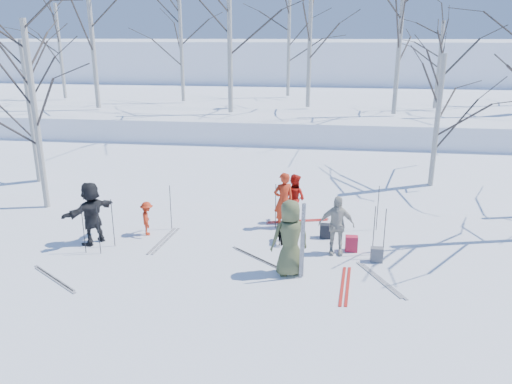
# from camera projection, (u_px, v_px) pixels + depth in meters

# --- Properties ---
(ground) EXTENTS (120.00, 120.00, 0.00)m
(ground) POSITION_uv_depth(u_px,v_px,m) (248.00, 258.00, 12.78)
(ground) COLOR white
(ground) RESTS_ON ground
(snow_ramp) EXTENTS (70.00, 9.49, 4.12)m
(snow_ramp) POSITION_uv_depth(u_px,v_px,m) (275.00, 178.00, 19.35)
(snow_ramp) COLOR white
(snow_ramp) RESTS_ON ground
(snow_plateau) EXTENTS (70.00, 18.00, 2.20)m
(snow_plateau) POSITION_uv_depth(u_px,v_px,m) (292.00, 117.00, 28.55)
(snow_plateau) COLOR white
(snow_plateau) RESTS_ON ground
(far_hill) EXTENTS (90.00, 30.00, 6.00)m
(far_hill) POSITION_uv_depth(u_px,v_px,m) (307.00, 73.00, 48.09)
(far_hill) COLOR white
(far_hill) RESTS_ON ground
(skier_olive_center) EXTENTS (1.05, 0.86, 1.84)m
(skier_olive_center) POSITION_uv_depth(u_px,v_px,m) (290.00, 238.00, 11.65)
(skier_olive_center) COLOR #4A5131
(skier_olive_center) RESTS_ON ground
(skier_red_north) EXTENTS (0.73, 0.63, 1.68)m
(skier_red_north) POSITION_uv_depth(u_px,v_px,m) (283.00, 200.00, 14.56)
(skier_red_north) COLOR #B32910
(skier_red_north) RESTS_ON ground
(skier_redor_behind) EXTENTS (0.93, 0.90, 1.50)m
(skier_redor_behind) POSITION_uv_depth(u_px,v_px,m) (294.00, 198.00, 15.04)
(skier_redor_behind) COLOR #B8160E
(skier_redor_behind) RESTS_ON ground
(skier_red_seated) EXTENTS (0.56, 0.72, 0.98)m
(skier_red_seated) POSITION_uv_depth(u_px,v_px,m) (147.00, 218.00, 14.12)
(skier_red_seated) COLOR #B32910
(skier_red_seated) RESTS_ON ground
(skier_cream_east) EXTENTS (0.94, 0.42, 1.57)m
(skier_cream_east) POSITION_uv_depth(u_px,v_px,m) (336.00, 225.00, 12.80)
(skier_cream_east) COLOR beige
(skier_cream_east) RESTS_ON ground
(skier_grey_west) EXTENTS (1.21, 1.67, 1.74)m
(skier_grey_west) POSITION_uv_depth(u_px,v_px,m) (92.00, 213.00, 13.44)
(skier_grey_west) COLOR black
(skier_grey_west) RESTS_ON ground
(dog) EXTENTS (0.40, 0.68, 0.54)m
(dog) POSITION_uv_depth(u_px,v_px,m) (283.00, 234.00, 13.62)
(dog) COLOR black
(dog) RESTS_ON ground
(upright_ski_left) EXTENTS (0.11, 0.17, 1.90)m
(upright_ski_left) POSITION_uv_depth(u_px,v_px,m) (302.00, 242.00, 11.37)
(upright_ski_left) COLOR silver
(upright_ski_left) RESTS_ON ground
(upright_ski_right) EXTENTS (0.09, 0.23, 1.89)m
(upright_ski_right) POSITION_uv_depth(u_px,v_px,m) (303.00, 241.00, 11.41)
(upright_ski_right) COLOR silver
(upright_ski_right) RESTS_ON ground
(ski_pair_a) EXTENTS (1.71, 2.06, 0.02)m
(ski_pair_a) POSITION_uv_depth(u_px,v_px,m) (380.00, 280.00, 11.60)
(ski_pair_a) COLOR silver
(ski_pair_a) RESTS_ON ground
(ski_pair_b) EXTENTS (0.53, 1.93, 0.02)m
(ski_pair_b) POSITION_uv_depth(u_px,v_px,m) (345.00, 286.00, 11.34)
(ski_pair_b) COLOR #B11F19
(ski_pair_b) RESTS_ON ground
(ski_pair_c) EXTENTS (0.55, 1.94, 0.02)m
(ski_pair_c) POSITION_uv_depth(u_px,v_px,m) (164.00, 241.00, 13.82)
(ski_pair_c) COLOR silver
(ski_pair_c) RESTS_ON ground
(ski_pair_d) EXTENTS (1.98, 2.09, 0.02)m
(ski_pair_d) POSITION_uv_depth(u_px,v_px,m) (54.00, 279.00, 11.65)
(ski_pair_d) COLOR silver
(ski_pair_d) RESTS_ON ground
(ski_pair_e) EXTENTS (1.17, 2.00, 0.02)m
(ski_pair_e) POSITION_uv_depth(u_px,v_px,m) (298.00, 221.00, 15.28)
(ski_pair_e) COLOR #B11F19
(ski_pair_e) RESTS_ON ground
(ski_pair_f) EXTENTS (2.07, 2.10, 0.02)m
(ski_pair_f) POSITION_uv_depth(u_px,v_px,m) (259.00, 259.00, 12.69)
(ski_pair_f) COLOR silver
(ski_pair_f) RESTS_ON ground
(ski_pole_a) EXTENTS (0.02, 0.02, 1.34)m
(ski_pole_a) POSITION_uv_depth(u_px,v_px,m) (378.00, 208.00, 14.41)
(ski_pole_a) COLOR black
(ski_pole_a) RESTS_ON ground
(ski_pole_b) EXTENTS (0.02, 0.02, 1.34)m
(ski_pole_b) POSITION_uv_depth(u_px,v_px,m) (292.00, 201.00, 15.00)
(ski_pole_b) COLOR black
(ski_pole_b) RESTS_ON ground
(ski_pole_c) EXTENTS (0.02, 0.02, 1.34)m
(ski_pole_c) POSITION_uv_depth(u_px,v_px,m) (83.00, 229.00, 12.88)
(ski_pole_c) COLOR black
(ski_pole_c) RESTS_ON ground
(ski_pole_d) EXTENTS (0.02, 0.02, 1.34)m
(ski_pole_d) POSITION_uv_depth(u_px,v_px,m) (171.00, 208.00, 14.47)
(ski_pole_d) COLOR black
(ski_pole_d) RESTS_ON ground
(ski_pole_e) EXTENTS (0.02, 0.02, 1.34)m
(ski_pole_e) POSITION_uv_depth(u_px,v_px,m) (98.00, 230.00, 12.82)
(ski_pole_e) COLOR black
(ski_pole_e) RESTS_ON ground
(ski_pole_f) EXTENTS (0.02, 0.02, 1.34)m
(ski_pole_f) POSITION_uv_depth(u_px,v_px,m) (113.00, 223.00, 13.27)
(ski_pole_f) COLOR black
(ski_pole_f) RESTS_ON ground
(ski_pole_g) EXTENTS (0.02, 0.02, 1.34)m
(ski_pole_g) POSITION_uv_depth(u_px,v_px,m) (384.00, 234.00, 12.56)
(ski_pole_g) COLOR black
(ski_pole_g) RESTS_ON ground
(ski_pole_h) EXTENTS (0.02, 0.02, 1.34)m
(ski_pole_h) POSITION_uv_depth(u_px,v_px,m) (374.00, 231.00, 12.74)
(ski_pole_h) COLOR black
(ski_pole_h) RESTS_ON ground
(ski_pole_i) EXTENTS (0.02, 0.02, 1.34)m
(ski_pole_i) POSITION_uv_depth(u_px,v_px,m) (276.00, 206.00, 14.61)
(ski_pole_i) COLOR black
(ski_pole_i) RESTS_ON ground
(backpack_red) EXTENTS (0.32, 0.22, 0.42)m
(backpack_red) POSITION_uv_depth(u_px,v_px,m) (351.00, 244.00, 13.11)
(backpack_red) COLOR #B81C37
(backpack_red) RESTS_ON ground
(backpack_grey) EXTENTS (0.30, 0.20, 0.38)m
(backpack_grey) POSITION_uv_depth(u_px,v_px,m) (377.00, 255.00, 12.50)
(backpack_grey) COLOR #56575D
(backpack_grey) RESTS_ON ground
(backpack_dark) EXTENTS (0.34, 0.24, 0.40)m
(backpack_dark) POSITION_uv_depth(u_px,v_px,m) (326.00, 231.00, 13.98)
(backpack_dark) COLOR black
(backpack_dark) RESTS_ON ground
(birch_plateau_a) EXTENTS (5.01, 5.01, 6.31)m
(birch_plateau_a) POSITION_uv_depth(u_px,v_px,m) (310.00, 37.00, 22.72)
(birch_plateau_a) COLOR silver
(birch_plateau_a) RESTS_ON snow_plateau
(birch_plateau_b) EXTENTS (4.34, 4.34, 5.34)m
(birch_plateau_b) POSITION_uv_depth(u_px,v_px,m) (289.00, 46.00, 27.22)
(birch_plateau_b) COLOR silver
(birch_plateau_b) RESTS_ON snow_plateau
(birch_plateau_c) EXTENTS (4.12, 4.12, 5.03)m
(birch_plateau_c) POSITION_uv_depth(u_px,v_px,m) (181.00, 50.00, 25.04)
(birch_plateau_c) COLOR silver
(birch_plateau_c) RESTS_ON snow_plateau
(birch_plateau_d) EXTENTS (5.49, 5.49, 6.99)m
(birch_plateau_d) POSITION_uv_depth(u_px,v_px,m) (230.00, 29.00, 21.02)
(birch_plateau_d) COLOR silver
(birch_plateau_d) RESTS_ON snow_plateau
(birch_plateau_e) EXTENTS (3.98, 3.98, 4.83)m
(birch_plateau_e) POSITION_uv_depth(u_px,v_px,m) (60.00, 52.00, 26.26)
(birch_plateau_e) COLOR silver
(birch_plateau_e) RESTS_ON snow_plateau
(birch_plateau_g) EXTENTS (3.31, 3.31, 3.88)m
(birch_plateau_g) POSITION_uv_depth(u_px,v_px,m) (439.00, 65.00, 22.68)
(birch_plateau_g) COLOR silver
(birch_plateau_g) RESTS_ON snow_plateau
(birch_plateau_i) EXTENTS (4.76, 4.76, 5.94)m
(birch_plateau_i) POSITION_uv_depth(u_px,v_px,m) (399.00, 42.00, 20.68)
(birch_plateau_i) COLOR silver
(birch_plateau_i) RESTS_ON snow_plateau
(birch_plateau_j) EXTENTS (5.62, 5.62, 7.17)m
(birch_plateau_j) POSITION_uv_depth(u_px,v_px,m) (91.00, 27.00, 22.31)
(birch_plateau_j) COLOR silver
(birch_plateau_j) RESTS_ON snow_plateau
(birch_edge_a) EXTENTS (4.76, 4.76, 5.94)m
(birch_edge_a) POSITION_uv_depth(u_px,v_px,m) (36.00, 118.00, 15.67)
(birch_edge_a) COLOR silver
(birch_edge_a) RESTS_ON ground
(birch_edge_d) EXTENTS (4.32, 4.32, 5.32)m
(birch_edge_d) POSITION_uv_depth(u_px,v_px,m) (31.00, 117.00, 17.83)
(birch_edge_d) COLOR silver
(birch_edge_d) RESTS_ON ground
(birch_edge_e) EXTENTS (4.03, 4.03, 4.90)m
(birch_edge_e) POSITION_uv_depth(u_px,v_px,m) (436.00, 129.00, 16.73)
(birch_edge_e) COLOR silver
(birch_edge_e) RESTS_ON ground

